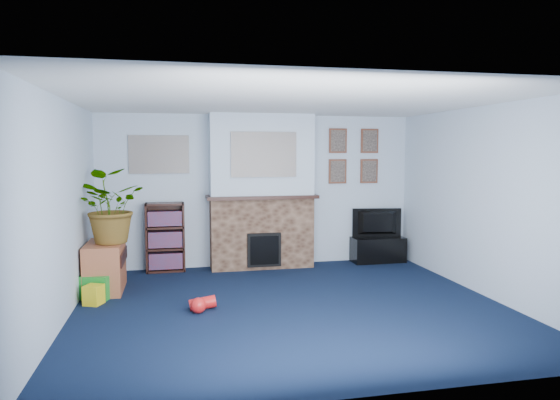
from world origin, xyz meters
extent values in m
cube|color=black|center=(0.00, 0.00, 0.00)|extent=(5.00, 4.50, 0.01)
cube|color=white|center=(0.00, 0.00, 2.40)|extent=(5.00, 4.50, 0.01)
cube|color=silver|center=(0.00, 2.25, 1.20)|extent=(5.00, 0.04, 2.40)
cube|color=silver|center=(0.00, -2.25, 1.20)|extent=(5.00, 0.04, 2.40)
cube|color=silver|center=(-2.50, 0.00, 1.20)|extent=(0.04, 4.50, 2.40)
cube|color=silver|center=(2.50, 0.00, 1.20)|extent=(0.04, 4.50, 2.40)
cube|color=brown|center=(0.00, 2.05, 0.55)|extent=(1.60, 0.40, 1.10)
cube|color=brown|center=(0.00, 2.05, 1.75)|extent=(1.60, 0.40, 1.30)
cube|color=brown|center=(0.00, 2.02, 1.12)|extent=(1.72, 0.50, 0.05)
cube|color=brown|center=(0.00, 1.84, 0.32)|extent=(0.52, 0.08, 0.52)
cube|color=brown|center=(0.00, 1.80, 0.32)|extent=(0.44, 0.02, 0.44)
cube|color=gray|center=(0.00, 1.84, 1.78)|extent=(1.00, 0.03, 0.68)
cube|color=gray|center=(-1.55, 2.23, 1.78)|extent=(0.90, 0.03, 0.58)
cube|color=brown|center=(1.30, 2.23, 2.00)|extent=(0.30, 0.03, 0.40)
cube|color=brown|center=(1.85, 2.23, 2.00)|extent=(0.30, 0.03, 0.40)
cube|color=brown|center=(1.30, 2.23, 1.50)|extent=(0.30, 0.03, 0.40)
cube|color=brown|center=(1.85, 2.23, 1.50)|extent=(0.30, 0.03, 0.40)
cube|color=black|center=(1.95, 2.03, 0.23)|extent=(0.87, 0.37, 0.41)
imported|color=black|center=(1.95, 2.05, 0.65)|extent=(0.83, 0.22, 0.47)
cube|color=black|center=(-1.48, 2.23, 0.53)|extent=(0.58, 0.02, 1.05)
cube|color=black|center=(-1.76, 2.10, 0.53)|extent=(0.03, 0.28, 1.05)
cube|color=black|center=(-1.21, 2.10, 0.53)|extent=(0.03, 0.28, 1.05)
cube|color=black|center=(-1.48, 2.10, 0.01)|extent=(0.56, 0.28, 0.03)
cube|color=black|center=(-1.48, 2.10, 0.35)|extent=(0.56, 0.28, 0.03)
cube|color=black|center=(-1.48, 2.10, 0.68)|extent=(0.56, 0.28, 0.03)
cube|color=black|center=(-1.48, 2.10, 1.04)|extent=(0.56, 0.28, 0.03)
cube|color=black|center=(-1.48, 2.09, 0.17)|extent=(0.50, 0.22, 0.24)
cube|color=black|center=(-1.48, 2.09, 0.50)|extent=(0.50, 0.22, 0.24)
cube|color=black|center=(-1.48, 2.09, 0.82)|extent=(0.50, 0.22, 0.22)
cube|color=#A15433|center=(-2.24, 1.15, 0.35)|extent=(0.46, 0.82, 0.64)
imported|color=#26661E|center=(-2.19, 1.10, 1.12)|extent=(1.08, 1.01, 0.96)
cube|color=gold|center=(-0.13, 2.00, 1.22)|extent=(0.10, 0.06, 0.13)
cylinder|color=#B2BFC6|center=(0.26, 2.00, 1.23)|extent=(0.05, 0.05, 0.15)
sphere|color=gray|center=(-0.61, 2.00, 1.22)|extent=(0.13, 0.13, 0.13)
cylinder|color=yellow|center=(0.68, 2.00, 1.21)|extent=(0.05, 0.05, 0.11)
cube|color=#198C26|center=(-2.30, 0.84, 0.14)|extent=(0.44, 0.40, 0.29)
sphere|color=red|center=(-1.09, -0.03, 0.09)|extent=(0.18, 0.18, 0.18)
cube|color=yellow|center=(-2.30, 0.56, 0.11)|extent=(0.25, 0.25, 0.24)
cylinder|color=red|center=(-1.03, 0.10, 0.07)|extent=(0.32, 0.14, 0.18)
camera|label=1|loc=(-1.32, -5.60, 1.82)|focal=32.00mm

